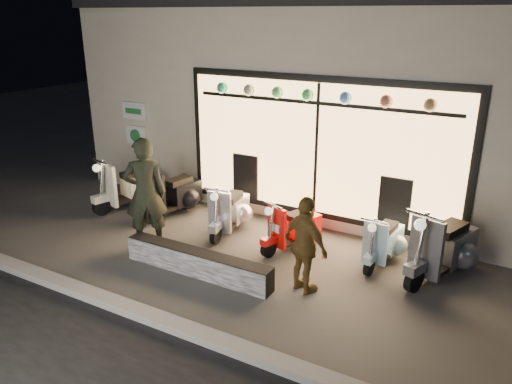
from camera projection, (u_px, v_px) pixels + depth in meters
ground at (224, 258)px, 8.39m from camera, size 40.00×40.00×0.00m
kerb at (143, 314)px, 6.73m from camera, size 40.00×0.25×0.12m
shop_building at (337, 94)px, 11.76m from camera, size 10.20×6.23×4.20m
graffiti_barrier at (198, 263)px, 7.82m from camera, size 2.59×0.28×0.40m
scooter_silver at (231, 210)px, 9.42m from camera, size 0.57×1.36×0.97m
scooter_red at (297, 227)px, 8.72m from camera, size 0.69×1.25×0.90m
scooter_black at (177, 193)px, 10.21m from camera, size 0.61×1.46×1.03m
scooter_cream at (134, 186)px, 10.57m from camera, size 0.76×1.52×1.08m
scooter_blue at (385, 240)px, 8.24m from camera, size 0.45×1.23×0.88m
scooter_grey at (446, 246)px, 7.77m from camera, size 0.87×1.61×1.16m
man at (145, 193)px, 8.54m from camera, size 0.85×0.82×1.97m
woman at (305, 245)px, 7.17m from camera, size 0.94×0.68×1.48m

